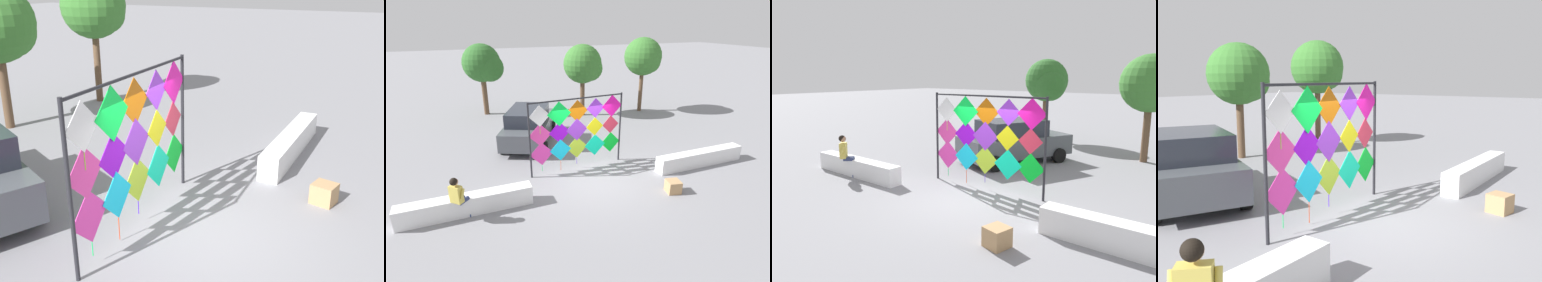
# 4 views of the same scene
# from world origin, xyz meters

# --- Properties ---
(ground) EXTENTS (120.00, 120.00, 0.00)m
(ground) POSITION_xyz_m (0.00, 0.00, 0.00)
(ground) COLOR gray
(plaza_ledge_left) EXTENTS (3.98, 0.48, 0.61)m
(plaza_ledge_left) POSITION_xyz_m (-4.51, -0.41, 0.31)
(plaza_ledge_left) COLOR white
(plaza_ledge_left) RESTS_ON ground
(plaza_ledge_right) EXTENTS (3.98, 0.48, 0.61)m
(plaza_ledge_right) POSITION_xyz_m (4.51, -0.41, 0.31)
(plaza_ledge_right) COLOR white
(plaza_ledge_right) RESTS_ON ground
(kite_display_rack) EXTENTS (3.89, 0.25, 2.91)m
(kite_display_rack) POSITION_xyz_m (-0.25, 1.21, 1.71)
(kite_display_rack) COLOR #232328
(kite_display_rack) RESTS_ON ground
(seated_vendor) EXTENTS (0.69, 0.70, 1.46)m
(seated_vendor) POSITION_xyz_m (-4.69, -0.70, 0.85)
(seated_vendor) COLOR navy
(seated_vendor) RESTS_ON ground
(parked_car) EXTENTS (3.55, 4.79, 1.71)m
(parked_car) POSITION_xyz_m (-1.32, 4.74, 0.87)
(parked_car) COLOR #4C5156
(parked_car) RESTS_ON ground
(cardboard_box_large) EXTENTS (0.54, 0.55, 0.43)m
(cardboard_box_large) POSITION_xyz_m (2.14, -1.75, 0.21)
(cardboard_box_large) COLOR tan
(cardboard_box_large) RESTS_ON ground
(tree_far_right) EXTENTS (2.36, 2.39, 4.31)m
(tree_far_right) POSITION_xyz_m (-2.58, 10.30, 3.09)
(tree_far_right) COLOR brown
(tree_far_right) RESTS_ON ground
(tree_palm_like) EXTENTS (2.38, 2.28, 4.29)m
(tree_palm_like) POSITION_xyz_m (2.96, 7.97, 3.08)
(tree_palm_like) COLOR brown
(tree_palm_like) RESTS_ON ground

